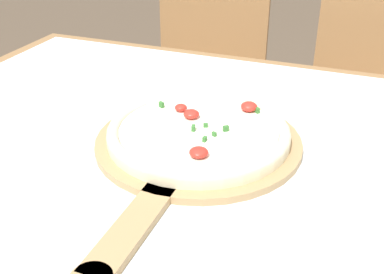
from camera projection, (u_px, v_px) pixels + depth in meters
dining_table at (175, 209)px, 0.84m from camera, size 1.21×1.04×0.76m
towel_cloth at (174, 156)px, 0.79m from camera, size 1.13×0.96×0.00m
pizza_peel at (194, 148)px, 0.80m from camera, size 0.35×0.54×0.01m
pizza at (199, 132)px, 0.80m from camera, size 0.31×0.31×0.04m
chair_left at (207, 85)px, 1.69m from camera, size 0.44×0.44×0.88m
chair_right at (367, 109)px, 1.52m from camera, size 0.40×0.40×0.88m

